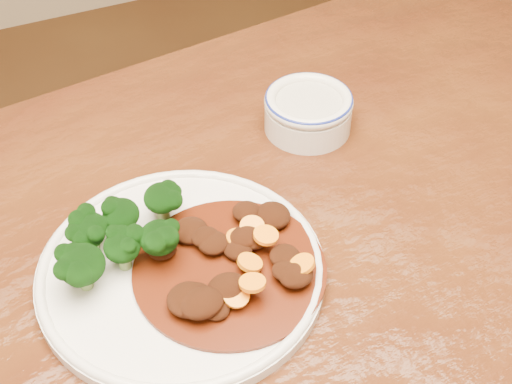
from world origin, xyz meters
name	(u,v)px	position (x,y,z in m)	size (l,w,h in m)	color
dining_table	(246,338)	(0.00, 0.00, 0.67)	(1.60, 1.09, 0.75)	#50280E
dinner_plate	(181,270)	(-0.05, 0.05, 0.76)	(0.31, 0.31, 0.02)	white
broccoli_florets	(117,235)	(-0.10, 0.09, 0.79)	(0.15, 0.10, 0.05)	#74944C
mince_stew	(229,264)	(-0.01, 0.02, 0.77)	(0.20, 0.20, 0.03)	#491307
dip_bowl	(308,110)	(0.19, 0.22, 0.78)	(0.12, 0.12, 0.05)	silver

